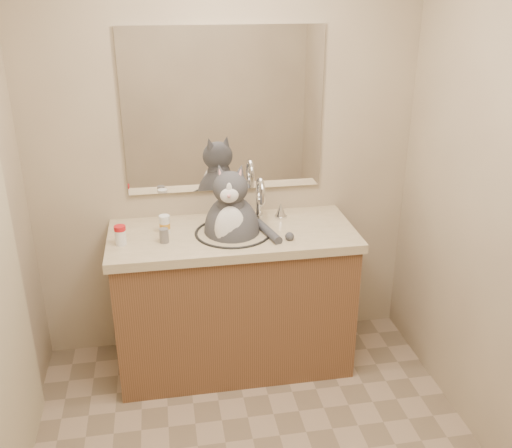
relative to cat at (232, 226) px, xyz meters
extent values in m
cube|color=tan|center=(0.00, 0.30, 0.32)|extent=(2.20, 0.01, 2.40)
cube|color=brown|center=(0.00, 0.01, -0.48)|extent=(1.30, 0.55, 0.80)
cube|color=#CBB692|center=(0.00, 0.01, -0.06)|extent=(1.34, 0.59, 0.05)
torus|color=black|center=(0.00, -0.01, -0.03)|extent=(0.42, 0.42, 0.02)
ellipsoid|color=white|center=(0.00, -0.01, -0.11)|extent=(0.40, 0.40, 0.15)
cylinder|color=silver|center=(0.17, 0.16, 0.07)|extent=(0.03, 0.03, 0.18)
torus|color=silver|center=(0.17, 0.09, 0.16)|extent=(0.03, 0.16, 0.16)
cone|color=silver|center=(0.30, 0.16, 0.02)|extent=(0.06, 0.06, 0.08)
cube|color=white|center=(0.00, 0.28, 0.57)|extent=(1.10, 0.02, 0.90)
ellipsoid|color=#424247|center=(0.00, 0.01, -0.04)|extent=(0.36, 0.39, 0.41)
ellipsoid|color=silver|center=(-0.02, -0.09, 0.02)|extent=(0.18, 0.12, 0.26)
ellipsoid|color=#424247|center=(-0.01, -0.03, 0.23)|extent=(0.21, 0.19, 0.18)
ellipsoid|color=silver|center=(-0.02, -0.10, 0.22)|extent=(0.10, 0.07, 0.08)
sphere|color=#D88C8C|center=(-0.03, -0.13, 0.22)|extent=(0.02, 0.02, 0.02)
cone|color=#424247|center=(-0.06, -0.01, 0.32)|extent=(0.09, 0.08, 0.09)
cone|color=#424247|center=(0.04, -0.03, 0.32)|extent=(0.09, 0.08, 0.09)
cylinder|color=#424247|center=(0.19, -0.07, -0.02)|extent=(0.11, 0.27, 0.05)
cylinder|color=white|center=(-0.59, -0.06, 0.01)|extent=(0.06, 0.06, 0.08)
cylinder|color=red|center=(-0.59, -0.06, 0.06)|extent=(0.06, 0.06, 0.02)
cylinder|color=white|center=(-0.36, 0.06, 0.01)|extent=(0.07, 0.07, 0.08)
cylinder|color=orange|center=(-0.36, 0.06, 0.01)|extent=(0.07, 0.07, 0.03)
cylinder|color=white|center=(-0.36, 0.06, 0.05)|extent=(0.07, 0.07, 0.02)
cylinder|color=slate|center=(-0.37, -0.07, 0.00)|extent=(0.06, 0.06, 0.08)
camera|label=1|loc=(-0.36, -2.81, 1.22)|focal=40.00mm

